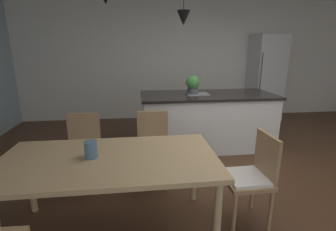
{
  "coord_description": "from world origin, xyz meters",
  "views": [
    {
      "loc": [
        -1.38,
        -2.53,
        1.61
      ],
      "look_at": [
        -1.07,
        0.0,
        0.91
      ],
      "focal_mm": 26.16,
      "sensor_mm": 36.0,
      "label": 1
    }
  ],
  "objects_px": {
    "dining_table": "(109,165)",
    "refrigerator": "(265,78)",
    "chair_far_left": "(83,149)",
    "chair_kitchen_end": "(252,175)",
    "chair_far_right": "(153,145)",
    "vase_on_dining_table": "(91,150)",
    "kitchen_island": "(207,120)",
    "potted_plant_on_island": "(193,84)"
  },
  "relations": [
    {
      "from": "dining_table",
      "to": "kitchen_island",
      "type": "height_order",
      "value": "kitchen_island"
    },
    {
      "from": "refrigerator",
      "to": "vase_on_dining_table",
      "type": "bearing_deg",
      "value": -134.22
    },
    {
      "from": "kitchen_island",
      "to": "vase_on_dining_table",
      "type": "distance_m",
      "value": 2.42
    },
    {
      "from": "vase_on_dining_table",
      "to": "chair_far_left",
      "type": "bearing_deg",
      "value": 107.77
    },
    {
      "from": "dining_table",
      "to": "chair_kitchen_end",
      "type": "bearing_deg",
      "value": 0.04
    },
    {
      "from": "dining_table",
      "to": "vase_on_dining_table",
      "type": "xyz_separation_m",
      "value": [
        -0.14,
        0.02,
        0.14
      ]
    },
    {
      "from": "dining_table",
      "to": "chair_far_right",
      "type": "bearing_deg",
      "value": 63.91
    },
    {
      "from": "kitchen_island",
      "to": "chair_far_right",
      "type": "bearing_deg",
      "value": -133.12
    },
    {
      "from": "chair_kitchen_end",
      "to": "vase_on_dining_table",
      "type": "xyz_separation_m",
      "value": [
        -1.42,
        0.02,
        0.33
      ]
    },
    {
      "from": "refrigerator",
      "to": "chair_far_right",
      "type": "bearing_deg",
      "value": -136.85
    },
    {
      "from": "potted_plant_on_island",
      "to": "vase_on_dining_table",
      "type": "xyz_separation_m",
      "value": [
        -1.27,
        -1.85,
        -0.27
      ]
    },
    {
      "from": "chair_far_right",
      "to": "vase_on_dining_table",
      "type": "bearing_deg",
      "value": -124.07
    },
    {
      "from": "chair_far_right",
      "to": "kitchen_island",
      "type": "height_order",
      "value": "kitchen_island"
    },
    {
      "from": "dining_table",
      "to": "chair_far_left",
      "type": "xyz_separation_m",
      "value": [
        -0.41,
        0.84,
        -0.19
      ]
    },
    {
      "from": "dining_table",
      "to": "chair_far_right",
      "type": "height_order",
      "value": "chair_far_right"
    },
    {
      "from": "chair_far_right",
      "to": "potted_plant_on_island",
      "type": "height_order",
      "value": "potted_plant_on_island"
    },
    {
      "from": "dining_table",
      "to": "chair_far_right",
      "type": "distance_m",
      "value": 0.96
    },
    {
      "from": "dining_table",
      "to": "refrigerator",
      "type": "relative_size",
      "value": 0.95
    },
    {
      "from": "refrigerator",
      "to": "potted_plant_on_island",
      "type": "xyz_separation_m",
      "value": [
        -2.08,
        -1.58,
        0.11
      ]
    },
    {
      "from": "chair_far_right",
      "to": "kitchen_island",
      "type": "distance_m",
      "value": 1.41
    },
    {
      "from": "vase_on_dining_table",
      "to": "chair_far_right",
      "type": "bearing_deg",
      "value": 55.93
    },
    {
      "from": "chair_far_right",
      "to": "chair_kitchen_end",
      "type": "relative_size",
      "value": 1.0
    },
    {
      "from": "chair_kitchen_end",
      "to": "vase_on_dining_table",
      "type": "height_order",
      "value": "same"
    },
    {
      "from": "chair_far_left",
      "to": "vase_on_dining_table",
      "type": "bearing_deg",
      "value": -72.23
    },
    {
      "from": "refrigerator",
      "to": "chair_kitchen_end",
      "type": "bearing_deg",
      "value": -119.08
    },
    {
      "from": "kitchen_island",
      "to": "dining_table",
      "type": "bearing_deg",
      "value": -126.32
    },
    {
      "from": "chair_far_left",
      "to": "chair_kitchen_end",
      "type": "bearing_deg",
      "value": -26.57
    },
    {
      "from": "chair_far_right",
      "to": "chair_kitchen_end",
      "type": "height_order",
      "value": "same"
    },
    {
      "from": "potted_plant_on_island",
      "to": "chair_kitchen_end",
      "type": "bearing_deg",
      "value": -85.37
    },
    {
      "from": "dining_table",
      "to": "kitchen_island",
      "type": "bearing_deg",
      "value": 53.68
    },
    {
      "from": "chair_far_right",
      "to": "dining_table",
      "type": "bearing_deg",
      "value": -116.09
    },
    {
      "from": "dining_table",
      "to": "refrigerator",
      "type": "distance_m",
      "value": 4.73
    },
    {
      "from": "chair_far_left",
      "to": "refrigerator",
      "type": "distance_m",
      "value": 4.49
    },
    {
      "from": "chair_far_left",
      "to": "refrigerator",
      "type": "height_order",
      "value": "refrigerator"
    },
    {
      "from": "chair_far_left",
      "to": "vase_on_dining_table",
      "type": "xyz_separation_m",
      "value": [
        0.26,
        -0.82,
        0.33
      ]
    },
    {
      "from": "chair_kitchen_end",
      "to": "potted_plant_on_island",
      "type": "distance_m",
      "value": 1.97
    },
    {
      "from": "chair_far_left",
      "to": "refrigerator",
      "type": "relative_size",
      "value": 0.45
    },
    {
      "from": "chair_kitchen_end",
      "to": "potted_plant_on_island",
      "type": "relative_size",
      "value": 2.85
    },
    {
      "from": "chair_far_left",
      "to": "chair_kitchen_end",
      "type": "relative_size",
      "value": 1.0
    },
    {
      "from": "chair_kitchen_end",
      "to": "vase_on_dining_table",
      "type": "relative_size",
      "value": 6.1
    },
    {
      "from": "dining_table",
      "to": "potted_plant_on_island",
      "type": "xyz_separation_m",
      "value": [
        1.13,
        1.88,
        0.4
      ]
    },
    {
      "from": "chair_far_right",
      "to": "vase_on_dining_table",
      "type": "height_order",
      "value": "same"
    }
  ]
}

